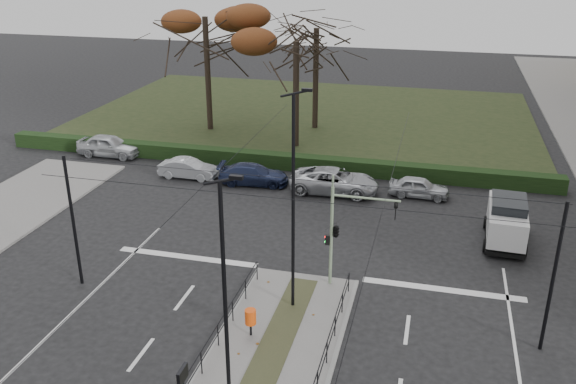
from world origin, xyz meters
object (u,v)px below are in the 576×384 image
traffic_light (338,229)px  streetlamp_median_far (294,202)px  streetlamp_median_near (226,310)px  bare_tree_center (316,36)px  parked_car_third (253,174)px  parked_car_fifth (419,187)px  rust_tree (205,17)px  parked_car_fourth (334,181)px  bare_tree_near (296,49)px  parked_car_first (109,146)px  white_van (507,220)px  litter_bin (250,317)px  parked_car_second (188,169)px  info_panel (183,382)px

traffic_light → streetlamp_median_far: size_ratio=0.50×
streetlamp_median_near → bare_tree_center: (-4.36, 33.12, 2.97)m
streetlamp_median_far → bare_tree_center: bare_tree_center is taller
parked_car_third → bare_tree_center: bare_tree_center is taller
bare_tree_center → parked_car_fifth: size_ratio=2.94×
streetlamp_median_far → rust_tree: size_ratio=0.79×
parked_car_fourth → bare_tree_near: size_ratio=0.53×
streetlamp_median_far → streetlamp_median_near: bearing=-91.8°
parked_car_first → parked_car_fourth: (16.62, -2.75, -0.03)m
rust_tree → parked_car_fifth: (17.05, -10.02, -8.25)m
white_van → bare_tree_center: size_ratio=0.43×
parked_car_fifth → streetlamp_median_near: bearing=169.5°
litter_bin → bare_tree_near: size_ratio=0.11×
parked_car_first → white_van: 27.08m
streetlamp_median_far → parked_car_second: 17.00m
streetlamp_median_near → streetlamp_median_far: streetlamp_median_far is taller
rust_tree → litter_bin: bearing=-65.9°
streetlamp_median_near → parked_car_fourth: streetlamp_median_near is taller
info_panel → parked_car_fourth: 20.55m
streetlamp_median_near → parked_car_first: bearing=126.8°
streetlamp_median_far → parked_car_fifth: 14.74m
streetlamp_median_far → rust_tree: bearing=118.4°
info_panel → parked_car_third: size_ratio=0.54×
litter_bin → white_van: white_van is taller
streetlamp_median_near → parked_car_fifth: streetlamp_median_near is taller
litter_bin → bare_tree_center: 29.31m
parked_car_second → parked_car_third: 4.38m
parked_car_second → streetlamp_median_near: bearing=-154.3°
parked_car_fourth → white_van: 10.47m
bare_tree_center → parked_car_first: bearing=-140.7°
parked_car_third → parked_car_first: bearing=71.0°
bare_tree_center → bare_tree_near: size_ratio=1.04×
info_panel → parked_car_first: size_ratio=0.52×
white_van → bare_tree_near: bearing=138.1°
litter_bin → parked_car_second: (-9.06, 15.40, -0.31)m
litter_bin → parked_car_first: bearing=131.9°
parked_car_third → white_van: size_ratio=0.99×
rust_tree → bare_tree_center: size_ratio=1.10×
traffic_light → streetlamp_median_near: streetlamp_median_near is taller
parked_car_first → rust_tree: (4.57, 7.84, 8.08)m
info_panel → streetlamp_median_far: size_ratio=0.26×
parked_car_second → bare_tree_near: bare_tree_near is taller
white_van → rust_tree: (-21.56, 14.96, 7.63)m
traffic_light → rust_tree: rust_tree is taller
bare_tree_center → info_panel: bearing=-84.8°
white_van → bare_tree_near: bare_tree_near is taller
parked_car_second → white_van: white_van is taller
info_panel → streetlamp_median_far: 8.25m
info_panel → white_van: (10.41, 16.12, -0.77)m
litter_bin → parked_car_fourth: bearing=88.2°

